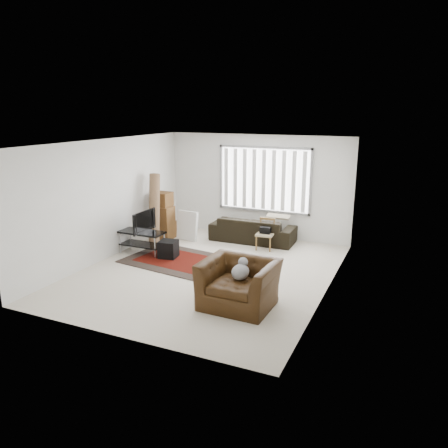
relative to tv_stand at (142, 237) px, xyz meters
The scene contains 11 objects.
room 2.41m from the tv_stand, ahead, with size 6.00×6.02×2.71m.
persian_rug 1.20m from the tv_stand, ahead, with size 2.67×1.95×0.02m.
tv_stand is the anchor object (origin of this frame).
tv 0.40m from the tv_stand, 143.13° to the left, with size 0.87×0.11×0.50m, color black.
subwoofer 0.76m from the tv_stand, ahead, with size 0.39×0.39×0.39m, color black.
moving_boxes 1.33m from the tv_stand, 98.68° to the left, with size 0.52×0.48×1.23m.
white_flatpack 1.48m from the tv_stand, 72.53° to the left, with size 0.60×0.09×0.76m, color silver.
rolled_rug 0.96m from the tv_stand, 100.78° to the left, with size 0.27×0.27×1.78m, color brown.
sofa 2.86m from the tv_stand, 44.24° to the left, with size 2.16×0.94×0.83m, color black.
side_chair 2.97m from the tv_stand, 30.53° to the left, with size 0.43×0.43×0.76m.
armchair 3.61m from the tv_stand, 28.24° to the right, with size 1.28×1.12×0.93m.
Camera 1 is at (3.87, -7.77, 3.34)m, focal length 35.00 mm.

